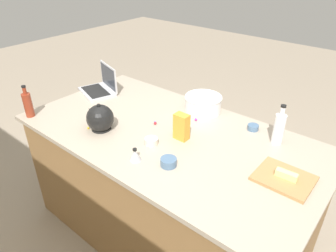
% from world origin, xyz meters
% --- Properties ---
extents(ground_plane, '(12.00, 12.00, 0.00)m').
position_xyz_m(ground_plane, '(0.00, 0.00, 0.00)').
color(ground_plane, gray).
extents(island_counter, '(1.98, 1.05, 0.90)m').
position_xyz_m(island_counter, '(0.00, 0.00, 0.45)').
color(island_counter, olive).
rests_on(island_counter, ground).
extents(laptop, '(0.36, 0.31, 0.22)m').
position_xyz_m(laptop, '(0.84, -0.15, 0.95)').
color(laptop, '#B7B7BC').
rests_on(laptop, island_counter).
extents(mixing_bowl_large, '(0.27, 0.27, 0.12)m').
position_xyz_m(mixing_bowl_large, '(-0.00, -0.40, 0.96)').
color(mixing_bowl_large, white).
rests_on(mixing_bowl_large, island_counter).
extents(bottle_vinegar, '(0.07, 0.07, 0.26)m').
position_xyz_m(bottle_vinegar, '(-0.59, -0.33, 1.00)').
color(bottle_vinegar, white).
rests_on(bottle_vinegar, island_counter).
extents(bottle_soy, '(0.06, 0.06, 0.23)m').
position_xyz_m(bottle_soy, '(0.90, 0.45, 0.99)').
color(bottle_soy, maroon).
rests_on(bottle_soy, island_counter).
extents(kettle, '(0.21, 0.18, 0.20)m').
position_xyz_m(kettle, '(0.37, 0.25, 0.98)').
color(kettle, black).
rests_on(kettle, island_counter).
extents(cutting_board, '(0.28, 0.24, 0.02)m').
position_xyz_m(cutting_board, '(-0.76, -0.02, 0.91)').
color(cutting_board, '#AD7F4C').
rests_on(cutting_board, island_counter).
extents(butter_stick_left, '(0.11, 0.04, 0.04)m').
position_xyz_m(butter_stick_left, '(-0.77, -0.02, 0.94)').
color(butter_stick_left, '#F4E58C').
rests_on(butter_stick_left, cutting_board).
extents(ramekin_small, '(0.07, 0.07, 0.04)m').
position_xyz_m(ramekin_small, '(-0.41, -0.39, 0.92)').
color(ramekin_small, slate).
rests_on(ramekin_small, island_counter).
extents(ramekin_medium, '(0.08, 0.08, 0.04)m').
position_xyz_m(ramekin_medium, '(-0.01, 0.17, 0.92)').
color(ramekin_medium, beige).
rests_on(ramekin_medium, island_counter).
extents(ramekin_wide, '(0.09, 0.09, 0.05)m').
position_xyz_m(ramekin_wide, '(-0.22, 0.26, 0.92)').
color(ramekin_wide, slate).
rests_on(ramekin_wide, island_counter).
extents(kitchen_timer, '(0.07, 0.07, 0.08)m').
position_xyz_m(kitchen_timer, '(-0.05, 0.35, 0.94)').
color(kitchen_timer, '#B2B2B7').
rests_on(kitchen_timer, island_counter).
extents(candy_bag, '(0.09, 0.06, 0.17)m').
position_xyz_m(candy_bag, '(-0.11, -0.00, 0.99)').
color(candy_bag, gold).
rests_on(candy_bag, island_counter).
extents(candy_0, '(0.02, 0.02, 0.02)m').
position_xyz_m(candy_0, '(-0.05, -0.25, 0.91)').
color(candy_0, '#CC3399').
rests_on(candy_0, island_counter).
extents(candy_1, '(0.02, 0.02, 0.02)m').
position_xyz_m(candy_1, '(0.44, 0.30, 0.91)').
color(candy_1, yellow).
rests_on(candy_1, island_counter).
extents(candy_2, '(0.01, 0.01, 0.01)m').
position_xyz_m(candy_2, '(0.15, -0.04, 0.91)').
color(candy_2, blue).
rests_on(candy_2, island_counter).
extents(candy_3, '(0.02, 0.02, 0.02)m').
position_xyz_m(candy_3, '(0.14, -0.03, 0.91)').
color(candy_3, red).
rests_on(candy_3, island_counter).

